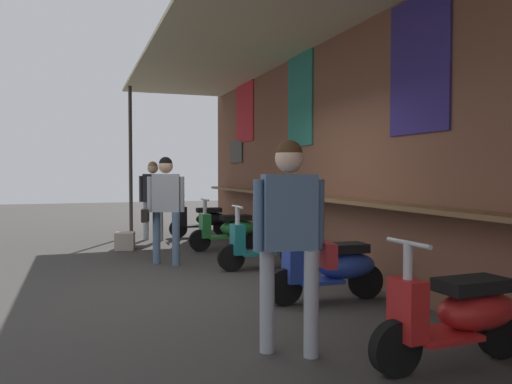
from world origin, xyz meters
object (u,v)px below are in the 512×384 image
at_px(scooter_teal, 268,243).
at_px(scooter_blue, 333,267).
at_px(scooter_black, 204,220).
at_px(merchandise_crate, 125,241).
at_px(scooter_red, 460,314).
at_px(shopper_browsing, 165,199).
at_px(shopper_passing, 153,192).
at_px(scooter_green, 230,229).
at_px(shopper_with_handbag, 291,224).

distance_m(scooter_teal, scooter_blue, 2.04).
height_order(scooter_black, merchandise_crate, scooter_black).
distance_m(scooter_red, merchandise_crate, 7.05).
distance_m(scooter_blue, shopper_browsing, 3.30).
height_order(scooter_black, shopper_passing, shopper_passing).
distance_m(scooter_blue, shopper_passing, 6.04).
xyz_separation_m(scooter_green, scooter_red, (6.08, -0.00, 0.00)).
bearing_deg(scooter_green, scooter_red, 87.90).
relative_size(shopper_passing, merchandise_crate, 3.93).
distance_m(scooter_red, shopper_passing, 8.01).
distance_m(shopper_passing, merchandise_crate, 1.57).
height_order(scooter_green, shopper_browsing, shopper_browsing).
distance_m(scooter_teal, merchandise_crate, 3.32).
bearing_deg(scooter_green, scooter_black, -92.10).
bearing_deg(shopper_passing, shopper_browsing, -173.35).
bearing_deg(scooter_red, scooter_teal, -92.38).
bearing_deg(scooter_black, scooter_teal, 92.55).
xyz_separation_m(scooter_green, shopper_with_handbag, (5.45, -1.11, 0.66)).
xyz_separation_m(scooter_black, shopper_with_handbag, (7.51, -1.11, 0.66)).
height_order(scooter_blue, shopper_passing, shopper_passing).
xyz_separation_m(shopper_passing, merchandise_crate, (1.11, -0.68, -0.88)).
bearing_deg(scooter_red, scooter_black, -92.38).
bearing_deg(merchandise_crate, scooter_blue, 21.20).
bearing_deg(scooter_blue, scooter_teal, -87.54).
bearing_deg(scooter_red, scooter_blue, -92.38).
height_order(shopper_with_handbag, merchandise_crate, shopper_with_handbag).
height_order(scooter_teal, shopper_browsing, shopper_browsing).
relative_size(scooter_black, scooter_green, 1.00).
height_order(scooter_blue, shopper_with_handbag, shopper_with_handbag).
bearing_deg(scooter_green, shopper_with_handbag, 76.40).
distance_m(scooter_red, shopper_browsing, 5.17).
bearing_deg(shopper_with_handbag, scooter_green, -3.70).
distance_m(scooter_red, shopper_with_handbag, 1.44).
relative_size(shopper_with_handbag, merchandise_crate, 3.98).
bearing_deg(scooter_teal, shopper_browsing, -31.89).
bearing_deg(shopper_with_handbag, scooter_black, -0.59).
height_order(scooter_green, shopper_passing, shopper_passing).
xyz_separation_m(scooter_blue, shopper_browsing, (-2.92, -1.40, 0.65)).
relative_size(scooter_black, scooter_red, 1.00).
bearing_deg(scooter_red, scooter_green, -92.38).
bearing_deg(scooter_teal, merchandise_crate, -55.88).
relative_size(scooter_teal, scooter_red, 1.00).
bearing_deg(scooter_black, shopper_passing, 14.32).
height_order(shopper_browsing, shopper_passing, shopper_browsing).
relative_size(shopper_with_handbag, shopper_browsing, 1.01).
distance_m(scooter_green, shopper_passing, 2.26).
xyz_separation_m(scooter_green, shopper_browsing, (1.15, -1.40, 0.65)).
bearing_deg(merchandise_crate, scooter_black, 126.04).
xyz_separation_m(scooter_blue, scooter_red, (2.01, 0.00, 0.00)).
bearing_deg(merchandise_crate, shopper_browsing, 13.65).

